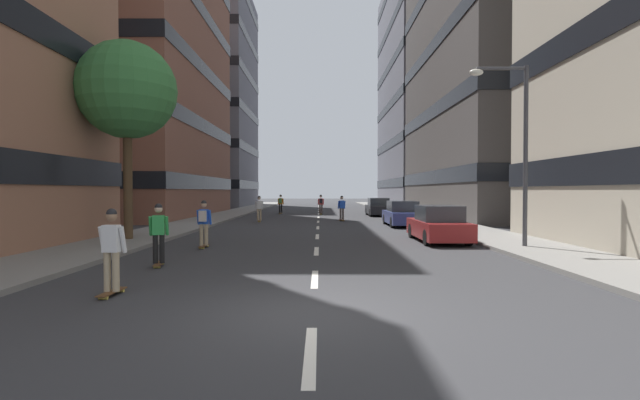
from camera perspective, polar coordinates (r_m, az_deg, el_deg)
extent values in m
plane|color=#333335|center=(36.04, 0.02, -2.21)|extent=(168.73, 168.73, 0.00)
cube|color=gray|center=(40.35, -11.20, -1.77)|extent=(3.15, 77.33, 0.14)
cube|color=gray|center=(40.30, 11.29, -1.77)|extent=(3.15, 77.33, 0.14)
cube|color=silver|center=(6.24, -1.00, -18.84)|extent=(0.16, 2.20, 0.01)
cube|color=silver|center=(11.07, -0.44, -9.94)|extent=(0.16, 2.20, 0.01)
cube|color=silver|center=(16.00, -0.23, -6.48)|extent=(0.16, 2.20, 0.01)
cube|color=silver|center=(20.97, -0.12, -4.65)|extent=(0.16, 2.20, 0.01)
cube|color=silver|center=(25.95, -0.06, -3.52)|extent=(0.16, 2.20, 0.01)
cube|color=silver|center=(30.93, -0.01, -2.76)|extent=(0.16, 2.20, 0.01)
cube|color=silver|center=(35.92, 0.02, -2.21)|extent=(0.16, 2.20, 0.01)
cube|color=silver|center=(40.91, 0.05, -1.79)|extent=(0.16, 2.20, 0.01)
cube|color=silver|center=(45.91, 0.07, -1.47)|extent=(0.16, 2.20, 0.01)
cube|color=silver|center=(50.90, 0.08, -1.21)|extent=(0.16, 2.20, 0.01)
cube|color=silver|center=(55.90, 0.09, -0.99)|extent=(0.16, 2.20, 0.01)
cube|color=silver|center=(60.89, 0.11, -0.81)|extent=(0.16, 2.20, 0.01)
cube|color=silver|center=(65.89, 0.11, -0.66)|extent=(0.16, 2.20, 0.01)
cube|color=silver|center=(70.89, 0.12, -0.53)|extent=(0.16, 2.20, 0.01)
cube|color=brown|center=(43.56, -23.34, 20.10)|extent=(13.60, 20.07, 32.64)
cube|color=black|center=(41.20, -23.19, 2.02)|extent=(13.72, 20.19, 1.10)
cube|color=black|center=(41.53, -23.24, 8.46)|extent=(13.72, 20.19, 1.10)
cube|color=black|center=(42.38, -23.30, 14.72)|extent=(13.72, 20.19, 1.10)
cube|color=black|center=(43.72, -23.35, 20.67)|extent=(13.72, 20.19, 1.10)
cube|color=slate|center=(64.70, -14.77, 12.22)|extent=(13.60, 16.44, 29.10)
cube|color=black|center=(63.51, -14.71, 1.85)|extent=(13.72, 16.56, 1.10)
cube|color=black|center=(63.75, -14.73, 6.22)|extent=(13.72, 16.56, 1.10)
cube|color=black|center=(64.36, -14.76, 10.52)|extent=(13.72, 16.56, 1.10)
cube|color=black|center=(65.32, -14.78, 14.72)|extent=(13.72, 16.56, 1.10)
cube|color=black|center=(66.63, -14.81, 18.78)|extent=(13.72, 16.56, 1.10)
cube|color=black|center=(68.25, -14.83, 22.67)|extent=(13.72, 16.56, 1.10)
cube|color=#4C4744|center=(42.63, 23.44, 16.54)|extent=(13.60, 22.49, 26.98)
cube|color=black|center=(41.11, 23.32, 2.63)|extent=(13.72, 22.61, 1.10)
cube|color=black|center=(41.60, 23.38, 10.08)|extent=(13.72, 22.61, 1.10)
cube|color=black|center=(42.78, 23.44, 17.23)|extent=(13.72, 22.61, 1.10)
cube|color=slate|center=(64.85, 15.00, 13.16)|extent=(13.60, 22.44, 31.24)
cube|color=black|center=(63.44, 14.94, 2.05)|extent=(13.72, 22.56, 1.10)
cube|color=black|center=(63.74, 14.97, 6.73)|extent=(13.72, 22.56, 1.10)
cube|color=black|center=(64.45, 14.99, 11.35)|extent=(13.72, 22.56, 1.10)
cube|color=black|center=(65.57, 15.02, 15.83)|extent=(13.72, 22.56, 1.10)
cube|color=black|center=(67.08, 15.04, 20.14)|extent=(13.72, 22.56, 1.10)
cube|color=navy|center=(27.66, 10.56, -2.16)|extent=(1.80, 4.40, 0.70)
cube|color=#2D3338|center=(27.49, 10.62, -0.78)|extent=(1.60, 2.10, 0.64)
cylinder|color=black|center=(28.98, 8.48, -2.42)|extent=(0.22, 0.64, 0.64)
cylinder|color=black|center=(29.25, 11.59, -2.39)|extent=(0.22, 0.64, 0.64)
cylinder|color=black|center=(26.12, 9.40, -2.81)|extent=(0.22, 0.64, 0.64)
cylinder|color=black|center=(26.42, 12.83, -2.78)|extent=(0.22, 0.64, 0.64)
cube|color=maroon|center=(19.55, 14.95, -3.57)|extent=(1.80, 4.40, 0.70)
cube|color=#2D3338|center=(19.36, 15.07, -1.63)|extent=(1.60, 2.10, 0.64)
cylinder|color=black|center=(20.79, 11.79, -3.85)|extent=(0.22, 0.64, 0.64)
cylinder|color=black|center=(21.17, 16.04, -3.78)|extent=(0.22, 0.64, 0.64)
cylinder|color=black|center=(17.98, 13.65, -4.65)|extent=(0.22, 0.64, 0.64)
cylinder|color=black|center=(18.41, 18.51, -4.54)|extent=(0.22, 0.64, 0.64)
cube|color=black|center=(38.64, 7.60, -1.20)|extent=(1.80, 4.40, 0.70)
cube|color=#2D3338|center=(38.47, 7.63, -0.21)|extent=(1.60, 2.10, 0.64)
cylinder|color=black|center=(39.99, 6.19, -1.42)|extent=(0.22, 0.64, 0.64)
cylinder|color=black|center=(40.19, 8.46, -1.41)|extent=(0.22, 0.64, 0.64)
cylinder|color=black|center=(37.11, 6.66, -1.62)|extent=(0.22, 0.64, 0.64)
cylinder|color=black|center=(37.33, 9.10, -1.61)|extent=(0.22, 0.64, 0.64)
cylinder|color=#4C3823|center=(20.32, -22.93, 2.18)|extent=(0.36, 0.36, 4.76)
sphere|color=#387A3D|center=(20.74, -23.02, 12.69)|extent=(4.01, 4.01, 4.01)
cylinder|color=#3F3F44|center=(17.90, 24.81, 5.09)|extent=(0.16, 0.16, 6.50)
cylinder|color=#3F3F44|center=(18.04, 22.21, 15.22)|extent=(1.80, 0.10, 0.10)
ellipsoid|color=silver|center=(17.70, 19.41, 15.02)|extent=(0.50, 0.30, 0.24)
cube|color=brown|center=(10.24, -24.65, -10.51)|extent=(0.25, 0.91, 0.02)
cylinder|color=#D8BF4C|center=(10.53, -23.80, -10.44)|extent=(0.18, 0.08, 0.07)
cylinder|color=#D8BF4C|center=(9.98, -25.53, -11.10)|extent=(0.18, 0.08, 0.07)
cylinder|color=tan|center=(10.21, -25.11, -8.20)|extent=(0.15, 0.15, 0.80)
cylinder|color=tan|center=(10.13, -24.21, -8.27)|extent=(0.15, 0.15, 0.80)
cube|color=white|center=(10.08, -24.70, -4.44)|extent=(0.33, 0.22, 0.55)
cylinder|color=white|center=(10.23, -25.65, -4.52)|extent=(0.10, 0.23, 0.55)
cylinder|color=white|center=(10.03, -23.45, -4.62)|extent=(0.10, 0.23, 0.55)
sphere|color=#997051|center=(10.07, -24.67, -1.86)|extent=(0.22, 0.22, 0.22)
sphere|color=black|center=(10.06, -24.67, -1.57)|extent=(0.21, 0.21, 0.21)
cube|color=brown|center=(31.69, 3.00, -2.53)|extent=(0.39, 0.92, 0.02)
cylinder|color=#D8BF4C|center=(32.00, 2.85, -2.57)|extent=(0.19, 0.11, 0.07)
cylinder|color=#D8BF4C|center=(31.39, 3.16, -2.65)|extent=(0.19, 0.11, 0.07)
cylinder|color=#594C47|center=(31.64, 2.85, -1.79)|extent=(0.17, 0.17, 0.80)
cylinder|color=#594C47|center=(31.69, 3.16, -1.78)|extent=(0.17, 0.17, 0.80)
cube|color=blue|center=(31.64, 3.01, -0.56)|extent=(0.36, 0.27, 0.55)
cylinder|color=blue|center=(31.63, 2.60, -0.61)|extent=(0.14, 0.24, 0.55)
cylinder|color=blue|center=(31.75, 3.37, -0.61)|extent=(0.14, 0.24, 0.55)
sphere|color=beige|center=(31.65, 3.00, 0.26)|extent=(0.22, 0.22, 0.22)
sphere|color=black|center=(31.65, 3.00, 0.35)|extent=(0.21, 0.21, 0.21)
cube|color=brown|center=(41.62, -4.79, -1.64)|extent=(0.30, 0.92, 0.02)
cylinder|color=#D8BF4C|center=(41.93, -4.70, -1.68)|extent=(0.19, 0.09, 0.07)
cylinder|color=#D8BF4C|center=(41.31, -4.87, -1.73)|extent=(0.19, 0.09, 0.07)
cylinder|color=black|center=(41.62, -4.91, -1.07)|extent=(0.15, 0.15, 0.80)
cylinder|color=black|center=(41.58, -4.66, -1.07)|extent=(0.15, 0.15, 0.80)
cube|color=orange|center=(41.58, -4.79, -0.14)|extent=(0.34, 0.23, 0.55)
cylinder|color=orange|center=(41.67, -5.07, -0.18)|extent=(0.11, 0.24, 0.55)
cylinder|color=orange|center=(41.58, -4.48, -0.18)|extent=(0.11, 0.24, 0.55)
sphere|color=beige|center=(41.59, -4.78, 0.48)|extent=(0.22, 0.22, 0.22)
sphere|color=black|center=(41.59, -4.78, 0.55)|extent=(0.21, 0.21, 0.21)
cube|color=#4C8C4C|center=(41.40, -4.84, -0.11)|extent=(0.28, 0.19, 0.40)
cube|color=brown|center=(31.08, -7.48, -2.61)|extent=(0.32, 0.92, 0.02)
cylinder|color=#D8BF4C|center=(31.40, -7.48, -2.66)|extent=(0.19, 0.09, 0.07)
cylinder|color=#D8BF4C|center=(30.76, -7.48, -2.74)|extent=(0.19, 0.09, 0.07)
cylinder|color=tan|center=(31.06, -7.65, -1.85)|extent=(0.16, 0.16, 0.80)
cylinder|color=tan|center=(31.05, -7.32, -1.85)|extent=(0.16, 0.16, 0.80)
cube|color=white|center=(31.03, -7.49, -0.61)|extent=(0.34, 0.24, 0.55)
cylinder|color=white|center=(31.08, -7.89, -0.65)|extent=(0.12, 0.24, 0.55)
cylinder|color=white|center=(31.08, -7.08, -0.65)|extent=(0.12, 0.24, 0.55)
sphere|color=beige|center=(31.04, -7.49, 0.24)|extent=(0.22, 0.22, 0.22)
sphere|color=black|center=(31.03, -7.49, 0.33)|extent=(0.21, 0.21, 0.21)
cube|color=brown|center=(13.60, -19.52, -7.58)|extent=(0.37, 0.92, 0.02)
cylinder|color=#D8BF4C|center=(13.92, -19.33, -7.57)|extent=(0.19, 0.10, 0.07)
cylinder|color=#D8BF4C|center=(13.30, -19.72, -7.99)|extent=(0.19, 0.10, 0.07)
cylinder|color=black|center=(13.56, -19.91, -5.85)|extent=(0.16, 0.16, 0.80)
cylinder|color=black|center=(13.53, -19.16, -5.86)|extent=(0.16, 0.16, 0.80)
cube|color=green|center=(13.48, -19.56, -3.01)|extent=(0.35, 0.26, 0.55)
cylinder|color=green|center=(13.56, -20.44, -3.10)|extent=(0.13, 0.24, 0.55)
cylinder|color=green|center=(13.50, -18.60, -3.11)|extent=(0.13, 0.24, 0.55)
sphere|color=beige|center=(13.47, -19.56, -1.07)|extent=(0.22, 0.22, 0.22)
sphere|color=black|center=(13.47, -19.56, -0.86)|extent=(0.21, 0.21, 0.21)
cube|color=brown|center=(17.43, -14.26, -5.62)|extent=(0.20, 0.90, 0.02)
cylinder|color=#D8BF4C|center=(17.75, -14.01, -5.65)|extent=(0.18, 0.07, 0.07)
cylinder|color=#D8BF4C|center=(17.13, -14.53, -5.90)|extent=(0.18, 0.07, 0.07)
cylinder|color=tan|center=(17.41, -14.56, -4.27)|extent=(0.14, 0.14, 0.80)
cylinder|color=tan|center=(17.37, -13.98, -4.28)|extent=(0.14, 0.14, 0.80)
cube|color=blue|center=(17.34, -14.28, -2.05)|extent=(0.32, 0.20, 0.55)
cylinder|color=blue|center=(17.44, -14.94, -2.13)|extent=(0.09, 0.23, 0.55)
cylinder|color=blue|center=(17.33, -13.54, -2.14)|extent=(0.09, 0.23, 0.55)
sphere|color=tan|center=(17.34, -14.27, -0.55)|extent=(0.22, 0.22, 0.22)
sphere|color=black|center=(17.34, -14.28, -0.38)|extent=(0.21, 0.21, 0.21)
cube|color=beige|center=(17.16, -14.43, -1.98)|extent=(0.26, 0.16, 0.40)
cube|color=brown|center=(40.27, 0.33, -1.73)|extent=(0.22, 0.90, 0.02)
cylinder|color=#D8BF4C|center=(40.59, 0.32, -1.77)|extent=(0.18, 0.07, 0.07)
cylinder|color=#D8BF4C|center=(39.95, 0.34, -1.82)|extent=(0.18, 0.07, 0.07)
cylinder|color=#594C47|center=(40.25, 0.20, -1.15)|extent=(0.14, 0.14, 0.80)
cylinder|color=#594C47|center=(40.25, 0.46, -1.15)|extent=(0.14, 0.14, 0.80)
cube|color=red|center=(40.23, 0.33, -0.18)|extent=(0.32, 0.21, 0.55)
cylinder|color=red|center=(40.27, 0.02, -0.22)|extent=(0.09, 0.23, 0.55)
cylinder|color=red|center=(40.28, 0.64, -0.22)|extent=(0.09, 0.23, 0.55)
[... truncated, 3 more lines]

